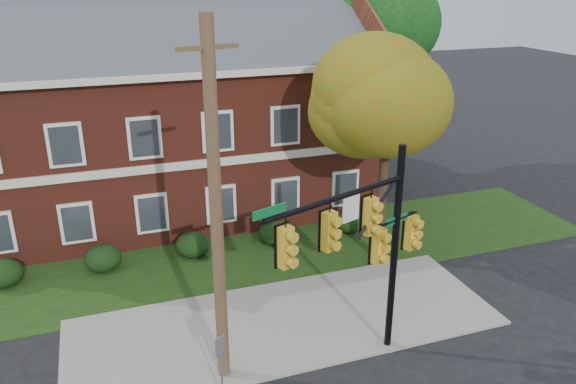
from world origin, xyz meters
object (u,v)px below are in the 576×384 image
object	(u,v)px
tree_right_rear	(381,29)
utility_pole	(216,214)
hedge_center	(193,245)
tree_near_right	(396,96)
traffic_signal	(367,240)
hedge_far_right	(350,221)
sign_post	(221,358)
hedge_right	(275,232)
hedge_far_left	(3,273)
apartment_building	(166,109)
hedge_left	(103,258)
tree_far_rear	(165,10)

from	to	relation	value
tree_right_rear	utility_pole	bearing A→B (deg)	-130.88
hedge_center	utility_pole	xyz separation A→B (m)	(-0.50, -7.54, 4.54)
tree_near_right	traffic_signal	world-z (taller)	tree_near_right
hedge_far_right	sign_post	bearing A→B (deg)	-132.37
hedge_right	hedge_center	bearing A→B (deg)	180.00
tree_right_rear	utility_pole	xyz separation A→B (m)	(-11.81, -13.65, -3.06)
hedge_far_left	traffic_signal	distance (m)	13.82
hedge_center	sign_post	size ratio (longest dim) A/B	0.69
hedge_far_left	utility_pole	bearing A→B (deg)	-49.23
apartment_building	hedge_left	bearing A→B (deg)	-123.67
tree_near_right	tree_right_rear	size ratio (longest dim) A/B	0.81
hedge_left	tree_right_rear	size ratio (longest dim) A/B	0.13
tree_far_rear	hedge_right	bearing A→B (deg)	-80.64
traffic_signal	tree_far_rear	bearing A→B (deg)	75.79
hedge_left	tree_near_right	bearing A→B (deg)	-14.81
hedge_left	tree_right_rear	xyz separation A→B (m)	(14.81, 6.11, 7.60)
hedge_far_left	tree_right_rear	xyz separation A→B (m)	(18.31, 6.11, 7.60)
traffic_signal	hedge_left	bearing A→B (deg)	109.90
hedge_right	tree_right_rear	distance (m)	12.50
apartment_building	hedge_center	world-z (taller)	apartment_building
apartment_building	hedge_center	size ratio (longest dim) A/B	13.43
apartment_building	traffic_signal	xyz separation A→B (m)	(3.43, -13.61, -0.94)
hedge_far_left	tree_right_rear	size ratio (longest dim) A/B	0.13
hedge_far_right	hedge_left	bearing A→B (deg)	180.00
tree_near_right	hedge_left	bearing A→B (deg)	165.19
hedge_far_left	traffic_signal	bearing A→B (deg)	-38.70
tree_right_rear	sign_post	size ratio (longest dim) A/B	5.21
traffic_signal	sign_post	world-z (taller)	traffic_signal
apartment_building	hedge_far_left	bearing A→B (deg)	-143.11
sign_post	tree_far_rear	bearing A→B (deg)	61.78
hedge_right	tree_right_rear	world-z (taller)	tree_right_rear
hedge_right	traffic_signal	xyz separation A→B (m)	(-0.07, -8.36, 3.52)
tree_far_rear	utility_pole	world-z (taller)	tree_far_rear
hedge_left	hedge_center	xyz separation A→B (m)	(3.50, 0.00, 0.00)
hedge_right	tree_far_rear	world-z (taller)	tree_far_rear
hedge_right	utility_pole	distance (m)	9.67
hedge_far_left	tree_far_rear	distance (m)	17.61
sign_post	traffic_signal	bearing A→B (deg)	-20.48
hedge_far_right	tree_near_right	world-z (taller)	tree_near_right
hedge_left	traffic_signal	size ratio (longest dim) A/B	0.21
hedge_far_right	utility_pole	distance (m)	11.56
hedge_center	tree_right_rear	world-z (taller)	tree_right_rear
hedge_far_left	hedge_far_right	distance (m)	14.00
hedge_center	tree_far_rear	world-z (taller)	tree_far_rear
hedge_left	hedge_far_right	xyz separation A→B (m)	(10.50, 0.00, 0.00)
hedge_left	sign_post	world-z (taller)	sign_post
tree_right_rear	sign_post	bearing A→B (deg)	-129.56
hedge_center	tree_far_rear	distance (m)	15.57
apartment_building	hedge_far_left	xyz separation A→B (m)	(-7.00, -5.25, -4.46)
hedge_center	tree_right_rear	xyz separation A→B (m)	(11.31, 6.11, 7.60)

